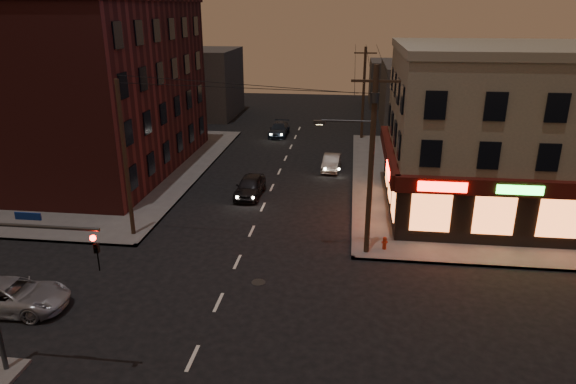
% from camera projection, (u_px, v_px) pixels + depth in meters
% --- Properties ---
extents(ground, '(120.00, 120.00, 0.00)m').
position_uv_depth(ground, '(218.00, 302.00, 23.48)').
color(ground, black).
rests_on(ground, ground).
extents(sidewalk_ne, '(24.00, 28.00, 0.15)m').
position_uv_depth(sidewalk_ne, '(511.00, 183.00, 39.09)').
color(sidewalk_ne, '#514F4C').
rests_on(sidewalk_ne, ground).
extents(sidewalk_nw, '(24.00, 28.00, 0.15)m').
position_uv_depth(sidewalk_nw, '(67.00, 166.00, 43.28)').
color(sidewalk_nw, '#514F4C').
rests_on(sidewalk_nw, ground).
extents(pizza_building, '(15.85, 12.85, 10.50)m').
position_uv_depth(pizza_building, '(514.00, 131.00, 32.34)').
color(pizza_building, gray).
rests_on(pizza_building, sidewalk_ne).
extents(brick_apartment, '(12.00, 20.00, 13.00)m').
position_uv_depth(brick_apartment, '(96.00, 89.00, 40.64)').
color(brick_apartment, '#4C1A18').
rests_on(brick_apartment, sidewalk_nw).
extents(bg_building_ne_a, '(10.00, 12.00, 7.00)m').
position_uv_depth(bg_building_ne_a, '(429.00, 97.00, 56.13)').
color(bg_building_ne_a, '#3F3D3A').
rests_on(bg_building_ne_a, ground).
extents(bg_building_nw, '(9.00, 10.00, 8.00)m').
position_uv_depth(bg_building_nw, '(199.00, 83.00, 62.84)').
color(bg_building_nw, '#3F3D3A').
rests_on(bg_building_nw, ground).
extents(bg_building_ne_b, '(8.00, 8.00, 6.00)m').
position_uv_depth(bg_building_ne_b, '(399.00, 83.00, 69.60)').
color(bg_building_ne_b, '#3F3D3A').
rests_on(bg_building_ne_b, ground).
extents(utility_pole_main, '(4.20, 0.44, 10.00)m').
position_uv_depth(utility_pole_main, '(369.00, 152.00, 26.16)').
color(utility_pole_main, '#382619').
rests_on(utility_pole_main, sidewalk_ne).
extents(utility_pole_far, '(0.26, 0.26, 9.00)m').
position_uv_depth(utility_pole_far, '(364.00, 93.00, 50.98)').
color(utility_pole_far, '#382619').
rests_on(utility_pole_far, sidewalk_ne).
extents(utility_pole_west, '(0.24, 0.24, 9.00)m').
position_uv_depth(utility_pole_west, '(125.00, 160.00, 28.76)').
color(utility_pole_west, '#382619').
rests_on(utility_pole_west, sidewalk_nw).
extents(traffic_signal, '(4.49, 0.32, 6.47)m').
position_uv_depth(traffic_signal, '(13.00, 274.00, 17.49)').
color(traffic_signal, '#333538').
rests_on(traffic_signal, ground).
extents(suv_cross, '(5.11, 2.52, 1.39)m').
position_uv_depth(suv_cross, '(11.00, 296.00, 22.72)').
color(suv_cross, '#92939A').
rests_on(suv_cross, ground).
extents(sedan_near, '(1.87, 4.34, 1.46)m').
position_uv_depth(sedan_near, '(250.00, 186.00, 36.50)').
color(sedan_near, black).
rests_on(sedan_near, ground).
extents(sedan_mid, '(1.57, 3.88, 1.25)m').
position_uv_depth(sedan_mid, '(331.00, 162.00, 42.44)').
color(sedan_mid, slate).
rests_on(sedan_mid, ground).
extents(sedan_far, '(1.89, 4.58, 1.33)m').
position_uv_depth(sedan_far, '(279.00, 129.00, 53.73)').
color(sedan_far, '#182230').
rests_on(sedan_far, ground).
extents(fire_hydrant, '(0.33, 0.33, 0.73)m').
position_uv_depth(fire_hydrant, '(385.00, 242.00, 28.21)').
color(fire_hydrant, '#9D240E').
rests_on(fire_hydrant, sidewalk_ne).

